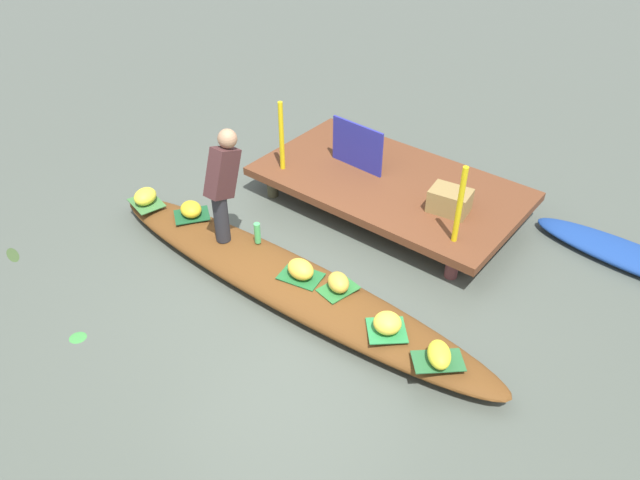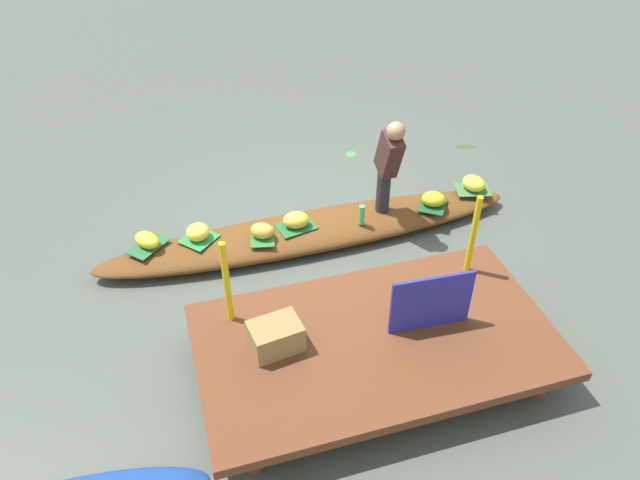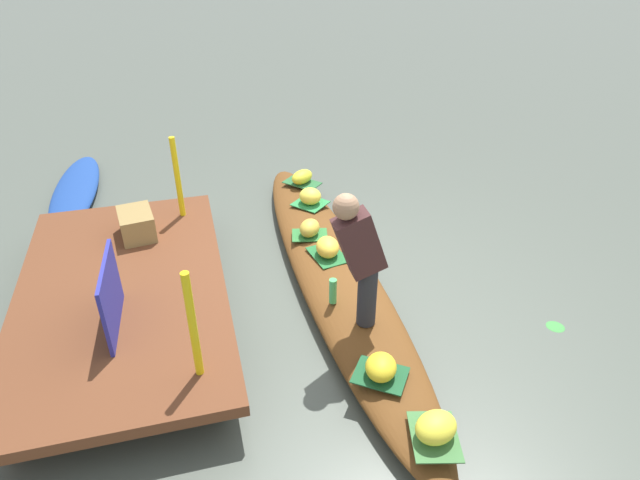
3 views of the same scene
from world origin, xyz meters
name	(u,v)px [view 2 (image 2 of 3)]	position (x,y,z in m)	size (l,w,h in m)	color
canal_water	(312,240)	(0.00, 0.00, 0.00)	(40.00, 40.00, 0.00)	#4E554B
dock_platform	(376,341)	(-0.04, 1.98, 0.32)	(3.20, 1.80, 0.38)	brown
vendor_boat	(312,231)	(0.00, 0.00, 0.13)	(4.96, 0.77, 0.25)	brown
leaf_mat_0	(263,237)	(0.60, 0.11, 0.26)	(0.37, 0.26, 0.01)	#2B7232
banana_bunch_0	(262,231)	(0.60, 0.11, 0.34)	(0.26, 0.20, 0.17)	gold
leaf_mat_1	(148,246)	(1.83, -0.09, 0.26)	(0.44, 0.26, 0.01)	#296335
banana_bunch_1	(147,240)	(1.83, -0.09, 0.34)	(0.31, 0.20, 0.16)	yellow
leaf_mat_2	(433,205)	(-1.48, 0.08, 0.26)	(0.39, 0.30, 0.01)	#194F2A
banana_bunch_2	(433,199)	(-1.48, 0.08, 0.34)	(0.28, 0.23, 0.17)	gold
leaf_mat_3	(199,239)	(1.28, -0.06, 0.26)	(0.35, 0.33, 0.01)	#2A8543
banana_bunch_3	(198,232)	(1.28, -0.06, 0.35)	(0.25, 0.26, 0.19)	yellow
leaf_mat_4	(473,189)	(-2.10, -0.08, 0.26)	(0.42, 0.31, 0.01)	#3E743A
banana_bunch_4	(474,183)	(-2.10, -0.08, 0.35)	(0.30, 0.24, 0.18)	yellow
leaf_mat_5	(296,226)	(0.19, 0.03, 0.26)	(0.42, 0.30, 0.01)	#216630
banana_bunch_5	(296,220)	(0.19, 0.03, 0.35)	(0.30, 0.23, 0.19)	yellow
vendor_person	(389,161)	(-0.87, 0.07, 0.95)	(0.20, 0.44, 1.24)	#28282D
water_bottle	(362,215)	(-0.54, 0.18, 0.37)	(0.07, 0.07, 0.24)	#4BBC63
market_banner	(431,302)	(-0.54, 1.98, 0.67)	(0.76, 0.03, 0.58)	#292B94
railing_post_west	(473,235)	(-1.24, 1.38, 0.82)	(0.06, 0.06, 0.89)	yellow
railing_post_east	(227,283)	(1.16, 1.38, 0.82)	(0.06, 0.06, 0.89)	yellow
produce_crate	(276,336)	(0.85, 1.84, 0.51)	(0.44, 0.32, 0.27)	olive
drifting_plant_0	(351,154)	(-1.09, -1.76, 0.00)	(0.17, 0.16, 0.01)	#3D8D3E
drifting_plant_1	(466,147)	(-2.77, -1.47, 0.00)	(0.31, 0.12, 0.01)	#374D26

